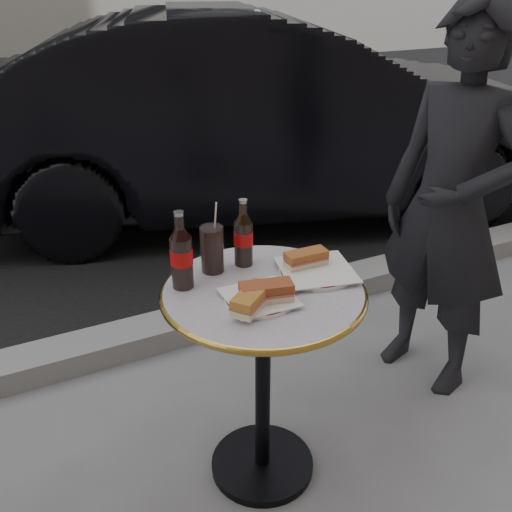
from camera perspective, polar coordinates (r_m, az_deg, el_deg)
name	(u,v)px	position (r m, az deg, el deg)	size (l,w,h in m)	color
ground	(262,466)	(2.17, 0.63, -20.29)	(80.00, 80.00, 0.00)	slate
asphalt_road	(48,137)	(6.54, -20.10, 11.15)	(40.00, 8.00, 0.00)	black
curb	(177,328)	(2.78, -7.90, -7.13)	(40.00, 0.20, 0.12)	gray
bistro_table	(263,385)	(1.92, 0.68, -12.82)	(0.62, 0.62, 0.73)	#BAB2C4
plate_left	(259,299)	(1.64, 0.33, -4.35)	(0.20, 0.20, 0.01)	white
plate_right	(316,272)	(1.80, 6.05, -1.59)	(0.23, 0.23, 0.01)	white
sandwich_left_a	(252,300)	(1.58, -0.43, -4.45)	(0.15, 0.07, 0.05)	#B8722E
sandwich_left_b	(266,293)	(1.61, 1.03, -3.69)	(0.15, 0.07, 0.05)	brown
sandwich_right	(306,259)	(1.81, 5.02, -0.32)	(0.14, 0.06, 0.05)	#A65A2A
cola_bottle_left	(181,250)	(1.68, -7.51, 0.60)	(0.07, 0.07, 0.24)	black
cola_bottle_right	(243,232)	(1.80, -1.28, 2.37)	(0.06, 0.06, 0.22)	black
cola_glass	(212,249)	(1.78, -4.41, 0.70)	(0.07, 0.07, 0.15)	black
parked_car	(265,116)	(4.02, 0.87, 13.78)	(4.17, 1.45, 1.37)	black
pedestrian	(450,209)	(2.31, 18.85, 4.47)	(0.56, 0.37, 1.53)	black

